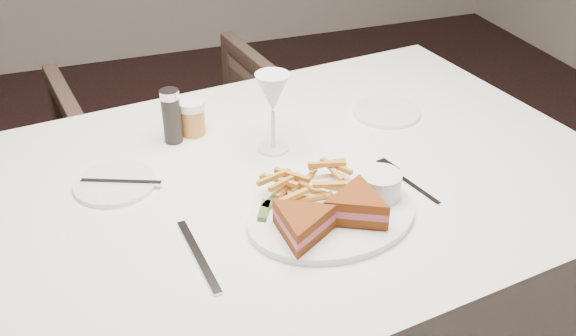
# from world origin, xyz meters

# --- Properties ---
(table) EXTENTS (1.46, 1.07, 0.75)m
(table) POSITION_xyz_m (0.21, -0.07, 0.38)
(table) COLOR white
(table) RESTS_ON ground
(chair_far) EXTENTS (0.77, 0.73, 0.70)m
(chair_far) POSITION_xyz_m (0.14, 0.74, 0.35)
(chair_far) COLOR #433129
(chair_far) RESTS_ON ground
(table_setting) EXTENTS (0.80, 0.57, 0.18)m
(table_setting) POSITION_xyz_m (0.23, -0.14, 0.79)
(table_setting) COLOR white
(table_setting) RESTS_ON table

